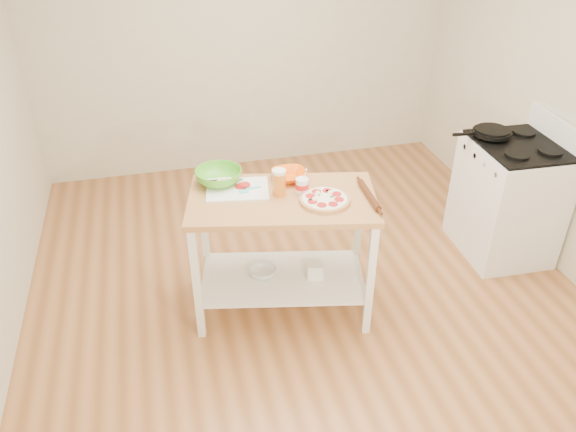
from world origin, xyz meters
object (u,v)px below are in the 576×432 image
(skillet, at_px, (491,132))
(green_bowl, at_px, (219,177))
(spatula, at_px, (249,190))
(pizza, at_px, (324,199))
(yogurt_tub, at_px, (302,186))
(gas_stove, at_px, (508,199))
(rolling_pin, at_px, (369,195))
(beer_pint, at_px, (279,182))
(orange_bowl, at_px, (289,176))
(shelf_bin, at_px, (315,270))
(prep_island, at_px, (283,230))
(cutting_board, at_px, (237,189))
(shelf_glass_bowl, at_px, (263,272))
(knife, at_px, (217,181))

(skillet, xyz_separation_m, green_bowl, (-2.10, -0.15, -0.03))
(skillet, distance_m, spatula, 1.96)
(pizza, bearing_deg, yogurt_tub, 126.65)
(pizza, xyz_separation_m, yogurt_tub, (-0.11, 0.14, 0.03))
(gas_stove, xyz_separation_m, rolling_pin, (-1.35, -0.40, 0.45))
(skillet, bearing_deg, beer_pint, -161.74)
(orange_bowl, xyz_separation_m, yogurt_tub, (0.04, -0.19, 0.02))
(skillet, relative_size, pizza, 1.43)
(shelf_bin, bearing_deg, spatula, 157.27)
(spatula, height_order, green_bowl, green_bowl)
(prep_island, relative_size, cutting_board, 2.96)
(spatula, bearing_deg, prep_island, -36.82)
(prep_island, height_order, spatula, spatula)
(cutting_board, bearing_deg, spatula, -23.22)
(orange_bowl, height_order, rolling_pin, orange_bowl)
(spatula, height_order, shelf_glass_bowl, spatula)
(skillet, height_order, spatula, skillet)
(cutting_board, relative_size, green_bowl, 1.44)
(prep_island, xyz_separation_m, orange_bowl, (0.10, 0.22, 0.28))
(shelf_glass_bowl, bearing_deg, knife, 136.24)
(skillet, height_order, pizza, skillet)
(gas_stove, bearing_deg, shelf_bin, -167.21)
(prep_island, height_order, yogurt_tub, yogurt_tub)
(prep_island, xyz_separation_m, gas_stove, (1.88, 0.26, -0.18))
(green_bowl, distance_m, beer_pint, 0.43)
(green_bowl, height_order, beer_pint, beer_pint)
(rolling_pin, bearing_deg, gas_stove, 16.45)
(gas_stove, height_order, knife, gas_stove)
(prep_island, bearing_deg, green_bowl, 141.57)
(cutting_board, height_order, beer_pint, beer_pint)
(pizza, xyz_separation_m, beer_pint, (-0.25, 0.16, 0.07))
(cutting_board, relative_size, shelf_glass_bowl, 2.32)
(green_bowl, distance_m, rolling_pin, 0.99)
(spatula, relative_size, yogurt_tub, 0.83)
(knife, distance_m, beer_pint, 0.45)
(knife, distance_m, yogurt_tub, 0.58)
(pizza, relative_size, shelf_bin, 2.97)
(gas_stove, bearing_deg, shelf_glass_bowl, -171.74)
(shelf_bin, bearing_deg, rolling_pin, -17.00)
(beer_pint, bearing_deg, rolling_pin, -18.89)
(prep_island, distance_m, shelf_glass_bowl, 0.39)
(pizza, height_order, rolling_pin, pizza)
(prep_island, relative_size, spatula, 8.76)
(gas_stove, height_order, green_bowl, gas_stove)
(knife, xyz_separation_m, yogurt_tub, (0.52, -0.26, 0.03))
(orange_bowl, relative_size, shelf_bin, 2.19)
(green_bowl, relative_size, rolling_pin, 0.86)
(cutting_board, height_order, orange_bowl, orange_bowl)
(beer_pint, relative_size, yogurt_tub, 0.98)
(shelf_glass_bowl, bearing_deg, prep_island, -20.84)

